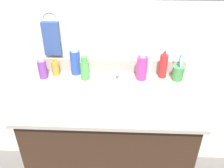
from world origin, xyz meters
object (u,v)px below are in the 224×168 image
object	(u,v)px
bottle_oil_amber	(55,68)
bottle_toner_green	(85,69)
faucet	(118,74)
bottle_shampoo_blue	(75,61)
hand_towel	(52,39)
cup_green	(178,73)
bottle_soap_pink	(142,67)
bottle_lotion_white	(149,64)
bottle_spray_red	(163,65)
bottle_cream_purple	(43,69)

from	to	relation	value
bottle_oil_amber	bottle_toner_green	xyz separation A→B (m)	(0.20, -0.04, 0.02)
faucet	bottle_shampoo_blue	xyz separation A→B (m)	(-0.28, 0.05, 0.06)
faucet	bottle_oil_amber	distance (m)	0.41
hand_towel	cup_green	size ratio (longest dim) A/B	1.23
faucet	bottle_soap_pink	xyz separation A→B (m)	(0.15, -0.00, 0.05)
bottle_oil_amber	cup_green	bearing A→B (deg)	-1.95
bottle_lotion_white	bottle_shampoo_blue	size ratio (longest dim) A/B	0.82
bottle_oil_amber	faucet	bearing A→B (deg)	-3.84
bottle_shampoo_blue	bottle_toner_green	bearing A→B (deg)	-44.04
bottle_spray_red	bottle_soap_pink	size ratio (longest dim) A/B	1.06
bottle_oil_amber	bottle_toner_green	distance (m)	0.21
bottle_lotion_white	bottle_spray_red	bearing A→B (deg)	-19.73
faucet	bottle_shampoo_blue	bearing A→B (deg)	169.41
bottle_spray_red	bottle_shampoo_blue	size ratio (longest dim) A/B	0.98
bottle_soap_pink	bottle_shampoo_blue	size ratio (longest dim) A/B	0.93
bottle_soap_pink	bottle_shampoo_blue	bearing A→B (deg)	172.90
bottle_spray_red	bottle_oil_amber	bearing A→B (deg)	-179.80
bottle_oil_amber	bottle_spray_red	xyz separation A→B (m)	(0.70, 0.00, 0.03)
bottle_soap_pink	bottle_cream_purple	distance (m)	0.63
faucet	bottle_lotion_white	size ratio (longest dim) A/B	0.99
hand_towel	bottle_soap_pink	xyz separation A→B (m)	(0.58, -0.11, -0.14)
bottle_toner_green	cup_green	distance (m)	0.59
hand_towel	bottle_toner_green	size ratio (longest dim) A/B	1.42
faucet	bottle_shampoo_blue	size ratio (longest dim) A/B	0.82
bottle_shampoo_blue	cup_green	world-z (taller)	bottle_shampoo_blue
cup_green	bottle_soap_pink	bearing A→B (deg)	-179.58
bottle_shampoo_blue	cup_green	bearing A→B (deg)	-4.50
bottle_shampoo_blue	bottle_cream_purple	distance (m)	0.21
faucet	bottle_shampoo_blue	world-z (taller)	bottle_shampoo_blue
faucet	cup_green	bearing A→B (deg)	0.11
hand_towel	bottle_cream_purple	distance (m)	0.20
hand_towel	bottle_lotion_white	world-z (taller)	hand_towel
faucet	cup_green	size ratio (longest dim) A/B	0.90
bottle_spray_red	bottle_toner_green	size ratio (longest dim) A/B	1.24
hand_towel	bottle_toner_green	distance (m)	0.30
hand_towel	bottle_shampoo_blue	size ratio (longest dim) A/B	1.12
bottle_spray_red	bottle_shampoo_blue	bearing A→B (deg)	177.72
bottle_oil_amber	bottle_toner_green	size ratio (longest dim) A/B	0.74
bottle_toner_green	bottle_lotion_white	world-z (taller)	bottle_lotion_white
bottle_shampoo_blue	bottle_lotion_white	bearing A→B (deg)	1.03
cup_green	bottle_lotion_white	bearing A→B (deg)	161.31
faucet	bottle_toner_green	distance (m)	0.21
bottle_toner_green	bottle_soap_pink	bearing A→B (deg)	2.42
faucet	bottle_spray_red	bearing A→B (deg)	5.98
bottle_spray_red	hand_towel	bearing A→B (deg)	173.73
hand_towel	cup_green	bearing A→B (deg)	-7.60
bottle_toner_green	bottle_cream_purple	bearing A→B (deg)	179.09
hand_towel	bottle_spray_red	distance (m)	0.74
bottle_oil_amber	bottle_cream_purple	xyz separation A→B (m)	(-0.07, -0.04, 0.01)
hand_towel	faucet	bearing A→B (deg)	-14.10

